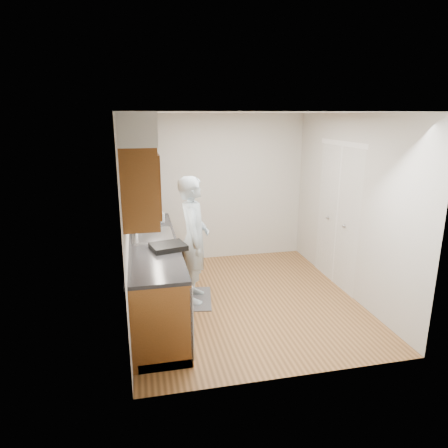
# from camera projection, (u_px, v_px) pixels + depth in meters

# --- Properties ---
(floor) EXTENTS (3.50, 3.50, 0.00)m
(floor) POSITION_uv_depth(u_px,v_px,m) (244.00, 299.00, 5.54)
(floor) COLOR olive
(floor) RESTS_ON ground
(ceiling) EXTENTS (3.50, 3.50, 0.00)m
(ceiling) POSITION_uv_depth(u_px,v_px,m) (246.00, 112.00, 4.88)
(ceiling) COLOR white
(ceiling) RESTS_ON wall_left
(wall_left) EXTENTS (0.02, 3.50, 2.50)m
(wall_left) POSITION_uv_depth(u_px,v_px,m) (127.00, 218.00, 4.90)
(wall_left) COLOR #BBB9AF
(wall_left) RESTS_ON floor
(wall_right) EXTENTS (0.02, 3.50, 2.50)m
(wall_right) POSITION_uv_depth(u_px,v_px,m) (350.00, 206.00, 5.52)
(wall_right) COLOR #BBB9AF
(wall_right) RESTS_ON floor
(wall_back) EXTENTS (3.00, 0.02, 2.50)m
(wall_back) POSITION_uv_depth(u_px,v_px,m) (218.00, 188.00, 6.86)
(wall_back) COLOR #BBB9AF
(wall_back) RESTS_ON floor
(counter) EXTENTS (0.64, 2.80, 1.30)m
(counter) POSITION_uv_depth(u_px,v_px,m) (155.00, 273.00, 5.17)
(counter) COLOR brown
(counter) RESTS_ON floor
(upper_cabinets) EXTENTS (0.47, 2.80, 1.21)m
(upper_cabinets) POSITION_uv_depth(u_px,v_px,m) (138.00, 160.00, 4.80)
(upper_cabinets) COLOR brown
(upper_cabinets) RESTS_ON wall_left
(closet_door) EXTENTS (0.02, 1.22, 2.05)m
(closet_door) POSITION_uv_depth(u_px,v_px,m) (337.00, 217.00, 5.86)
(closet_door) COLOR white
(closet_door) RESTS_ON wall_right
(floor_mat) EXTENTS (0.55, 0.80, 0.01)m
(floor_mat) POSITION_uv_depth(u_px,v_px,m) (195.00, 299.00, 5.53)
(floor_mat) COLOR slate
(floor_mat) RESTS_ON floor
(person) EXTENTS (0.57, 0.75, 1.93)m
(person) POSITION_uv_depth(u_px,v_px,m) (194.00, 232.00, 5.27)
(person) COLOR #9AAEBB
(person) RESTS_ON floor_mat
(soap_bottle_a) EXTENTS (0.12, 0.12, 0.30)m
(soap_bottle_a) POSITION_uv_depth(u_px,v_px,m) (138.00, 215.00, 5.69)
(soap_bottle_a) COLOR silver
(soap_bottle_a) RESTS_ON counter
(soap_bottle_b) EXTENTS (0.10, 0.11, 0.20)m
(soap_bottle_b) POSITION_uv_depth(u_px,v_px,m) (162.00, 215.00, 5.88)
(soap_bottle_b) COLOR silver
(soap_bottle_b) RESTS_ON counter
(soap_bottle_c) EXTENTS (0.18, 0.18, 0.17)m
(soap_bottle_c) POSITION_uv_depth(u_px,v_px,m) (155.00, 217.00, 5.85)
(soap_bottle_c) COLOR silver
(soap_bottle_c) RESTS_ON counter
(steel_can) EXTENTS (0.09, 0.09, 0.13)m
(steel_can) POSITION_uv_depth(u_px,v_px,m) (157.00, 221.00, 5.68)
(steel_can) COLOR #A5A5AA
(steel_can) RESTS_ON counter
(dish_rack) EXTENTS (0.46, 0.41, 0.06)m
(dish_rack) POSITION_uv_depth(u_px,v_px,m) (168.00, 247.00, 4.71)
(dish_rack) COLOR black
(dish_rack) RESTS_ON counter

